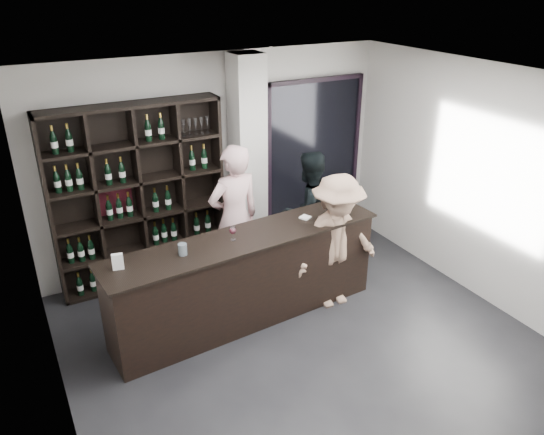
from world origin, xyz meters
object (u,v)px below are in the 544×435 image
tasting_counter (247,279)px  taster_pink (235,219)px  customer (336,242)px  wine_shelf (139,197)px  taster_black (308,211)px

tasting_counter → taster_pink: size_ratio=1.72×
customer → wine_shelf: bearing=139.2°
taster_black → customer: size_ratio=0.98×
tasting_counter → customer: bearing=-15.2°
tasting_counter → taster_black: size_ratio=1.97×
wine_shelf → tasting_counter: (0.80, -1.47, -0.65)m
wine_shelf → customer: wine_shelf is taller
tasting_counter → taster_black: (1.30, 0.75, 0.29)m
customer → taster_black: bearing=78.9°
tasting_counter → wine_shelf: bearing=114.3°
taster_pink → customer: size_ratio=1.13×
taster_pink → customer: 1.32m
wine_shelf → taster_black: bearing=-18.8°
tasting_counter → customer: (1.10, -0.21, 0.31)m
taster_pink → wine_shelf: bearing=-40.9°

